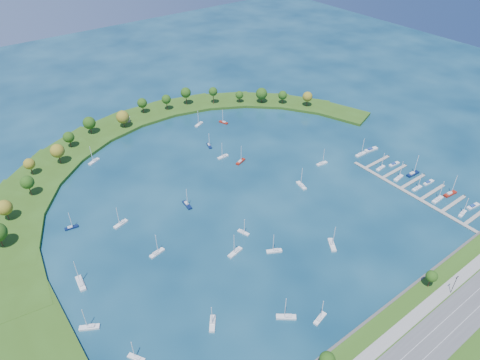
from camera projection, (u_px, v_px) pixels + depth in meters
ground at (238, 193)px, 249.13m from camera, size 700.00×700.00×0.00m
south_shoreline at (426, 343)px, 169.24m from camera, size 420.00×43.10×11.60m
breakwater at (128, 180)px, 257.42m from camera, size 286.74×247.64×2.00m
breakwater_trees at (140, 129)px, 288.51m from camera, size 234.78×94.98×14.21m
harbor_tower at (128, 119)px, 312.92m from camera, size 2.60×2.60×4.03m
dock_system at (418, 189)px, 251.12m from camera, size 24.28×82.00×1.60m
moored_boat_0 at (199, 124)px, 314.09m from camera, size 8.18×5.38×11.73m
moored_boat_1 at (94, 161)px, 274.40m from camera, size 8.43×5.68×12.12m
moored_boat_2 at (301, 185)px, 253.57m from camera, size 4.00×8.67×12.30m
moored_boat_3 at (71, 227)px, 224.13m from camera, size 7.10×3.04×10.11m
moored_boat_4 at (136, 358)px, 164.45m from camera, size 5.35×7.11×10.43m
moored_boat_5 at (121, 223)px, 226.30m from camera, size 8.53×4.49×12.08m
moored_boat_6 at (274, 250)px, 210.37m from camera, size 7.79×5.51×11.29m
moored_boat_7 at (89, 327)px, 175.42m from camera, size 8.22×5.98×11.97m
moored_boat_8 at (212, 323)px, 176.96m from camera, size 6.69×7.72×11.80m
moored_boat_9 at (286, 316)px, 179.43m from camera, size 7.98×7.11×12.32m
moored_boat_10 at (157, 253)px, 209.18m from camera, size 8.40×3.87×11.93m
moored_boat_11 at (243, 232)px, 221.11m from camera, size 3.77×6.80×9.63m
moored_boat_12 at (235, 252)px, 209.60m from camera, size 8.80×4.13×12.48m
moored_boat_13 at (320, 318)px, 178.83m from camera, size 7.78×3.74×11.03m
moored_boat_14 at (223, 156)px, 278.95m from camera, size 7.63×2.25×11.17m
moored_boat_15 at (322, 163)px, 272.48m from camera, size 7.74×3.01×11.09m
moored_boat_16 at (81, 283)px, 193.81m from camera, size 3.56×9.67×13.90m
moored_boat_17 at (332, 244)px, 213.77m from camera, size 7.07×8.82×13.14m
moored_boat_18 at (187, 204)px, 239.14m from camera, size 2.93×8.25×11.89m
moored_boat_19 at (224, 122)px, 316.52m from camera, size 4.40×7.43×10.55m
moored_boat_20 at (209, 145)px, 290.04m from camera, size 3.83×7.22×10.22m
moored_boat_21 at (241, 161)px, 274.28m from camera, size 8.17×4.69×11.58m
docked_boat_0 at (463, 213)px, 233.17m from camera, size 7.42×3.12×10.57m
docked_boat_1 at (473, 206)px, 238.22m from camera, size 8.79×3.46×1.74m
docked_boat_2 at (438, 199)px, 242.80m from camera, size 8.84×2.87×12.84m
docked_boat_3 at (450, 193)px, 247.06m from camera, size 9.13×3.50×13.08m
docked_boat_4 at (417, 188)px, 251.46m from camera, size 7.50×2.15×11.00m
docked_boat_5 at (429, 182)px, 256.25m from camera, size 7.89×2.50×1.59m
docked_boat_6 at (399, 178)px, 259.75m from camera, size 8.45×3.44×12.07m
docked_boat_7 at (413, 173)px, 263.12m from camera, size 9.44×3.14×13.67m
docked_boat_8 at (381, 168)px, 268.36m from camera, size 7.71×2.90×11.07m
docked_boat_9 at (394, 164)px, 272.11m from camera, size 8.01×2.70×1.61m
docked_boat_10 at (361, 154)px, 281.06m from camera, size 8.39×2.55×12.25m
docked_boat_11 at (371, 150)px, 285.85m from camera, size 10.14×4.04×2.01m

